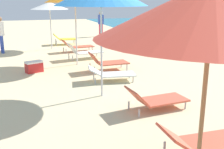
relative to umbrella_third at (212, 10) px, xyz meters
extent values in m
cylinder|color=olive|center=(0.00, 0.00, -1.32)|extent=(0.05, 0.05, 2.08)
cone|color=#E54C38|center=(0.00, 0.00, 0.00)|extent=(2.33, 2.33, 0.56)
cube|color=#D8593F|center=(1.07, 0.96, -2.11)|extent=(1.15, 0.65, 0.04)
cube|color=#D8593F|center=(0.31, 0.98, -1.94)|extent=(0.43, 0.64, 0.32)
cylinder|color=#B2B2B7|center=(0.27, 1.25, -2.24)|extent=(0.04, 0.04, 0.23)
cylinder|color=silver|center=(0.09, 4.32, -1.21)|extent=(0.05, 0.05, 2.30)
cube|color=white|center=(0.94, 5.50, -2.15)|extent=(1.12, 0.75, 0.04)
cube|color=white|center=(0.24, 5.61, -2.02)|extent=(0.49, 0.65, 0.26)
cylinder|color=#B2B2B7|center=(1.39, 5.68, -2.26)|extent=(0.04, 0.04, 0.19)
cylinder|color=#B2B2B7|center=(1.32, 5.19, -2.26)|extent=(0.04, 0.04, 0.19)
cylinder|color=#B2B2B7|center=(0.25, 5.86, -2.26)|extent=(0.04, 0.04, 0.19)
cylinder|color=#B2B2B7|center=(0.18, 5.37, -2.26)|extent=(0.04, 0.04, 0.19)
cube|color=#D8593F|center=(1.21, 3.07, -2.16)|extent=(1.13, 0.70, 0.04)
cube|color=#D8593F|center=(0.51, 3.01, -1.97)|extent=(0.40, 0.64, 0.36)
cylinder|color=#B2B2B7|center=(1.63, 3.36, -2.27)|extent=(0.04, 0.04, 0.18)
cylinder|color=#B2B2B7|center=(1.68, 2.86, -2.27)|extent=(0.04, 0.04, 0.18)
cylinder|color=#B2B2B7|center=(0.43, 3.26, -2.27)|extent=(0.04, 0.04, 0.18)
cylinder|color=#B2B2B7|center=(0.47, 2.75, -2.27)|extent=(0.04, 0.04, 0.18)
cylinder|color=silver|center=(0.16, 8.08, -1.19)|extent=(0.05, 0.05, 2.33)
cube|color=white|center=(0.85, 9.03, -2.10)|extent=(1.21, 0.75, 0.04)
cube|color=white|center=(0.14, 8.93, -1.88)|extent=(0.41, 0.63, 0.42)
cylinder|color=#B2B2B7|center=(1.28, 9.35, -2.24)|extent=(0.04, 0.04, 0.24)
cylinder|color=#B2B2B7|center=(1.35, 8.86, -2.24)|extent=(0.04, 0.04, 0.24)
cylinder|color=#B2B2B7|center=(0.01, 9.15, -2.24)|extent=(0.04, 0.04, 0.24)
cylinder|color=#B2B2B7|center=(0.09, 8.67, -2.24)|extent=(0.04, 0.04, 0.24)
cube|color=#D8593F|center=(1.19, 6.80, -2.08)|extent=(1.10, 0.70, 0.04)
cube|color=#D8593F|center=(0.51, 6.77, -1.88)|extent=(0.33, 0.66, 0.39)
cylinder|color=#B2B2B7|center=(1.61, 7.09, -2.23)|extent=(0.04, 0.04, 0.25)
cylinder|color=#B2B2B7|center=(1.63, 6.54, -2.23)|extent=(0.04, 0.04, 0.25)
cylinder|color=#B2B2B7|center=(0.42, 7.04, -2.23)|extent=(0.04, 0.04, 0.25)
cylinder|color=#B2B2B7|center=(0.44, 6.49, -2.23)|extent=(0.04, 0.04, 0.25)
cylinder|color=silver|center=(-0.41, 11.84, -1.38)|extent=(0.05, 0.05, 1.96)
cone|color=white|center=(-0.41, 11.84, -0.22)|extent=(1.84, 1.84, 0.34)
sphere|color=silver|center=(-0.41, 11.84, -0.03)|extent=(0.06, 0.06, 0.06)
cube|color=yellow|center=(0.60, 13.10, -2.06)|extent=(0.95, 0.72, 0.04)
cube|color=yellow|center=(-0.01, 13.13, -1.90)|extent=(0.35, 0.70, 0.30)
cylinder|color=#B2B2B7|center=(0.97, 13.38, -2.22)|extent=(0.04, 0.04, 0.28)
cylinder|color=#B2B2B7|center=(0.94, 12.79, -2.22)|extent=(0.04, 0.04, 0.28)
cylinder|color=#B2B2B7|center=(-0.03, 13.42, -2.22)|extent=(0.04, 0.04, 0.28)
cylinder|color=#B2B2B7|center=(-0.06, 12.84, -2.22)|extent=(0.04, 0.04, 0.28)
cube|color=#D8593F|center=(0.89, 10.80, -2.13)|extent=(1.21, 0.69, 0.04)
cube|color=#D8593F|center=(0.14, 10.71, -1.94)|extent=(0.44, 0.59, 0.38)
cylinder|color=#B2B2B7|center=(1.34, 11.08, -2.25)|extent=(0.04, 0.04, 0.20)
cylinder|color=#B2B2B7|center=(1.39, 10.64, -2.25)|extent=(0.04, 0.04, 0.20)
cylinder|color=#B2B2B7|center=(0.04, 10.93, -2.25)|extent=(0.04, 0.04, 0.20)
cylinder|color=#B2B2B7|center=(0.10, 10.48, -2.25)|extent=(0.04, 0.04, 0.20)
cylinder|color=#334CB2|center=(-2.68, 11.36, -1.94)|extent=(0.11, 0.11, 0.83)
cylinder|color=#334CB2|center=(-2.74, 11.52, -1.94)|extent=(0.11, 0.11, 0.83)
cube|color=silver|center=(-2.71, 11.44, -1.21)|extent=(0.33, 0.41, 0.63)
cylinder|color=#D8334C|center=(3.21, 15.89, -1.95)|extent=(0.11, 0.11, 0.81)
cylinder|color=#D8334C|center=(3.38, 15.88, -1.95)|extent=(0.11, 0.11, 0.81)
cube|color=#334CB2|center=(3.30, 15.88, -1.24)|extent=(0.38, 0.26, 0.61)
sphere|color=#D8A87F|center=(3.30, 15.88, -0.82)|extent=(0.22, 0.22, 0.22)
cube|color=red|center=(-1.48, 7.37, -2.19)|extent=(0.63, 0.49, 0.33)
cube|color=white|center=(-1.48, 7.37, -2.00)|extent=(0.64, 0.50, 0.06)
camera|label=1|loc=(-1.78, -2.35, 0.11)|focal=44.73mm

